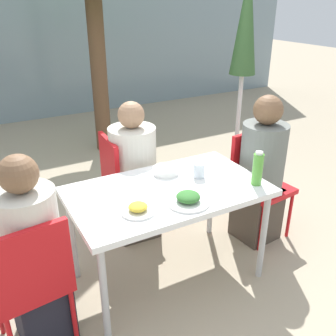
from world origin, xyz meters
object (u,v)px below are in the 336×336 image
object	(u,v)px
person_right	(261,175)
person_far	(134,176)
chair_far	(123,178)
person_left	(34,260)
salad_bowl	(166,170)
bottle	(258,169)
chair_left	(31,278)
chair_right	(257,176)
drinking_cup	(199,170)
closed_umbrella	(245,41)

from	to	relation	value
person_right	person_far	bearing A→B (deg)	-37.61
chair_far	person_far	bearing A→B (deg)	57.98
person_left	salad_bowl	xyz separation A→B (m)	(0.99, 0.31, 0.19)
person_left	person_right	size ratio (longest dim) A/B	0.97
person_right	bottle	world-z (taller)	person_right
chair_left	person_far	world-z (taller)	person_far
chair_far	bottle	bearing A→B (deg)	35.89
chair_left	chair_right	world-z (taller)	same
person_far	chair_right	bearing A→B (deg)	66.03
person_far	drinking_cup	distance (m)	0.67
chair_far	bottle	world-z (taller)	bottle
person_left	bottle	distance (m)	1.48
chair_right	bottle	xyz separation A→B (m)	(-0.39, -0.41, 0.32)
person_right	drinking_cup	distance (m)	0.66
chair_far	drinking_cup	size ratio (longest dim) A/B	8.66
person_right	salad_bowl	xyz separation A→B (m)	(-0.80, 0.12, 0.17)
chair_left	chair_right	distance (m)	1.91
person_right	salad_bowl	world-z (taller)	person_right
chair_left	chair_far	world-z (taller)	same
chair_far	closed_umbrella	world-z (taller)	closed_umbrella
chair_far	salad_bowl	xyz separation A→B (m)	(0.15, -0.48, 0.23)
person_right	bottle	distance (m)	0.54
chair_right	salad_bowl	world-z (taller)	chair_right
person_right	chair_left	bearing A→B (deg)	2.91
bottle	salad_bowl	bearing A→B (deg)	136.07
chair_left	person_right	bearing A→B (deg)	2.05
person_far	person_right	bearing A→B (deg)	60.74
closed_umbrella	bottle	world-z (taller)	closed_umbrella
chair_right	closed_umbrella	bearing A→B (deg)	-122.75
chair_right	closed_umbrella	xyz separation A→B (m)	(0.38, 0.75, 0.98)
chair_left	person_far	size ratio (longest dim) A/B	0.76
person_far	drinking_cup	world-z (taller)	person_far
chair_far	drinking_cup	world-z (taller)	chair_far
closed_umbrella	chair_left	bearing A→B (deg)	-153.62
person_left	chair_far	world-z (taller)	person_left
chair_right	chair_far	size ratio (longest dim) A/B	1.00
chair_far	person_far	distance (m)	0.10
bottle	salad_bowl	distance (m)	0.64
closed_umbrella	person_right	bearing A→B (deg)	-116.84
chair_right	bottle	size ratio (longest dim) A/B	3.72
person_left	person_right	distance (m)	1.81
bottle	salad_bowl	xyz separation A→B (m)	(-0.45, 0.44, -0.09)
chair_right	person_right	bearing A→B (deg)	57.98
person_right	closed_umbrella	bearing A→B (deg)	-122.68
person_left	chair_far	bearing A→B (deg)	36.27
chair_left	drinking_cup	distance (m)	1.26
chair_right	person_far	xyz separation A→B (m)	(-0.91, 0.45, 0.02)
chair_left	person_far	distance (m)	1.27
person_right	closed_umbrella	distance (m)	1.32
person_far	closed_umbrella	distance (m)	1.64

